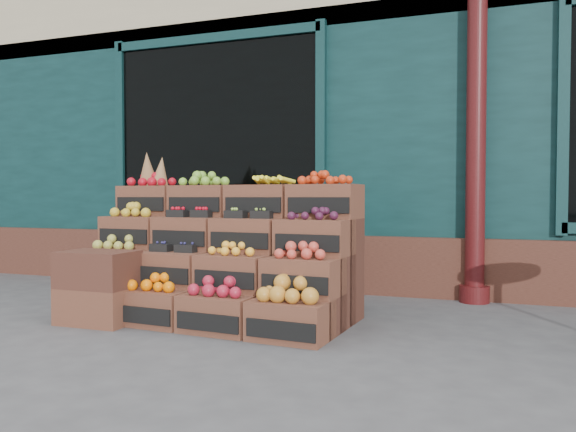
% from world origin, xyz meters
% --- Properties ---
extents(ground, '(60.00, 60.00, 0.00)m').
position_xyz_m(ground, '(0.00, 0.00, 0.00)').
color(ground, '#4B4B4E').
rests_on(ground, ground).
extents(shop_facade, '(12.00, 6.24, 4.80)m').
position_xyz_m(shop_facade, '(0.00, 5.11, 2.40)').
color(shop_facade, '#0D2C2C').
rests_on(shop_facade, ground).
extents(crate_display, '(2.35, 1.27, 1.42)m').
position_xyz_m(crate_display, '(-0.82, 0.68, 0.44)').
color(crate_display, brown).
rests_on(crate_display, ground).
extents(spare_crates, '(0.58, 0.40, 0.57)m').
position_xyz_m(spare_crates, '(-1.59, 0.12, 0.29)').
color(spare_crates, brown).
rests_on(spare_crates, ground).
extents(shopkeeper, '(0.73, 0.49, 1.95)m').
position_xyz_m(shopkeeper, '(-2.02, 2.99, 0.97)').
color(shopkeeper, '#1F6D28').
rests_on(shopkeeper, ground).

